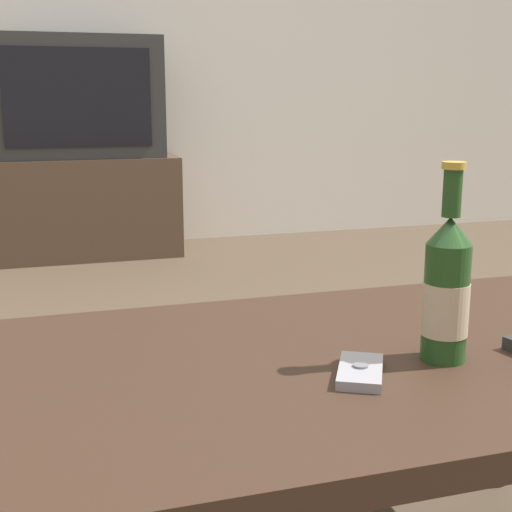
# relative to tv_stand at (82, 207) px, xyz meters

# --- Properties ---
(coffee_table) EXTENTS (1.32, 0.64, 0.43)m
(coffee_table) POSITION_rel_tv_stand_xyz_m (0.08, -2.75, 0.12)
(coffee_table) COLOR #332116
(coffee_table) RESTS_ON ground_plane
(tv_stand) EXTENTS (0.96, 0.40, 0.50)m
(tv_stand) POSITION_rel_tv_stand_xyz_m (0.00, 0.00, 0.00)
(tv_stand) COLOR #4C3828
(tv_stand) RESTS_ON ground_plane
(television) EXTENTS (0.82, 0.38, 0.58)m
(television) POSITION_rel_tv_stand_xyz_m (-0.00, -0.00, 0.54)
(television) COLOR #2D2D2D
(television) RESTS_ON tv_stand
(beer_bottle) EXTENTS (0.07, 0.07, 0.28)m
(beer_bottle) POSITION_rel_tv_stand_xyz_m (0.34, -2.81, 0.28)
(beer_bottle) COLOR #1E4219
(beer_bottle) RESTS_ON coffee_table
(cell_phone) EXTENTS (0.10, 0.13, 0.02)m
(cell_phone) POSITION_rel_tv_stand_xyz_m (0.20, -2.83, 0.19)
(cell_phone) COLOR gray
(cell_phone) RESTS_ON coffee_table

